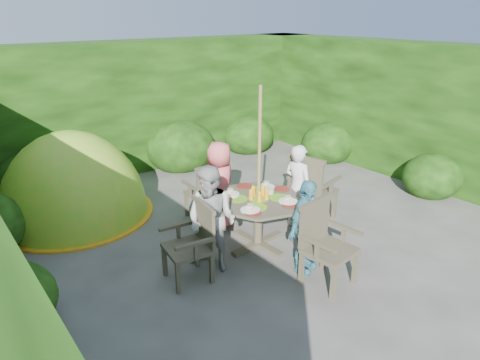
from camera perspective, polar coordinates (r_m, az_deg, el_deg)
ground at (r=6.21m, az=3.51°, el=-7.59°), size 60.00×60.00×0.00m
hedge_enclosure at (r=6.71m, az=-3.82°, el=6.23°), size 9.00×9.00×2.50m
patio_table at (r=5.72m, az=2.50°, el=-3.47°), size 1.32×1.32×0.86m
parasol_pole at (r=5.53m, az=2.56°, el=1.21°), size 0.05×0.05×2.20m
garden_chair_right at (r=6.48m, az=9.39°, el=-1.02°), size 0.68×0.73×1.06m
garden_chair_left at (r=5.13m, az=-6.26°, el=-8.15°), size 0.57×0.62×0.92m
garden_chair_back at (r=6.52m, az=-4.44°, el=-1.43°), size 0.57×0.51×0.90m
garden_chair_front at (r=5.13m, az=11.16°, el=-8.12°), size 0.63×0.57×0.97m
child_right at (r=6.25m, az=7.70°, el=-1.00°), size 0.35×0.50×1.29m
child_left at (r=5.21m, az=-3.80°, el=-5.27°), size 0.73×0.81×1.35m
child_back at (r=6.24m, az=-2.69°, el=-0.71°), size 0.75×0.62×1.32m
child_front at (r=5.25m, az=8.67°, el=-6.19°), size 0.76×0.49×1.20m
dome_tent at (r=7.30m, az=-20.84°, el=-4.40°), size 2.78×2.78×2.73m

